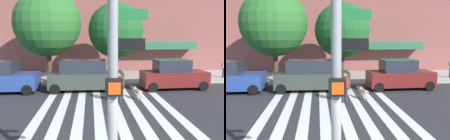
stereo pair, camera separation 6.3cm
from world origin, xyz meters
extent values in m
plane|color=#2B2B2D|center=(0.00, 5.94, 0.00)|extent=(160.00, 160.00, 0.00)
cube|color=#A59F96|center=(0.00, 14.88, 0.07)|extent=(80.00, 6.00, 0.15)
cube|color=silver|center=(-3.13, 5.94, 0.00)|extent=(0.45, 11.28, 0.01)
cube|color=silver|center=(-2.23, 5.94, 0.00)|extent=(0.45, 11.28, 0.01)
cube|color=silver|center=(-1.33, 5.94, 0.00)|extent=(0.45, 11.28, 0.01)
cube|color=silver|center=(-0.43, 5.94, 0.00)|extent=(0.45, 11.28, 0.01)
cube|color=silver|center=(0.47, 5.94, 0.00)|extent=(0.45, 11.28, 0.01)
cube|color=silver|center=(1.37, 5.94, 0.00)|extent=(0.45, 11.28, 0.01)
cube|color=silver|center=(2.27, 5.94, 0.00)|extent=(0.45, 11.28, 0.01)
cube|color=silver|center=(3.17, 5.94, 0.00)|extent=(0.45, 11.28, 0.01)
cube|color=#2A623F|center=(5.98, 17.28, 2.75)|extent=(6.96, 1.60, 0.70)
cylinder|color=gray|center=(-0.40, -0.73, 3.05)|extent=(0.18, 0.18, 5.80)
cube|color=black|center=(-0.40, -0.93, 2.75)|extent=(0.28, 0.18, 0.28)
cube|color=#E54C14|center=(-0.40, -1.03, 2.75)|extent=(0.20, 0.01, 0.20)
cube|color=#19662D|center=(-0.10, -0.73, 3.95)|extent=(0.60, 0.03, 0.18)
cube|color=black|center=(-0.12, -0.73, 3.45)|extent=(0.56, 0.03, 0.20)
cylinder|color=black|center=(-4.72, 11.31, 0.33)|extent=(0.66, 0.22, 0.66)
cylinder|color=black|center=(-4.72, 9.51, 0.33)|extent=(0.66, 0.22, 0.66)
cube|color=#333C34|center=(-1.06, 10.40, 0.75)|extent=(4.89, 1.95, 1.00)
cube|color=#232833|center=(-1.26, 10.41, 1.67)|extent=(2.96, 1.69, 0.82)
cylinder|color=black|center=(0.90, 11.21, 0.33)|extent=(0.66, 0.23, 0.66)
cylinder|color=black|center=(0.87, 9.52, 0.33)|extent=(0.66, 0.23, 0.66)
cylinder|color=black|center=(-2.99, 11.29, 0.33)|extent=(0.66, 0.23, 0.66)
cylinder|color=black|center=(-3.03, 9.59, 0.33)|extent=(0.66, 0.23, 0.66)
cube|color=maroon|center=(4.95, 10.40, 0.74)|extent=(4.49, 1.97, 0.99)
cube|color=#232833|center=(4.77, 10.40, 1.64)|extent=(2.30, 1.68, 0.81)
cylinder|color=black|center=(6.66, 11.29, 0.33)|extent=(0.67, 0.24, 0.66)
cylinder|color=black|center=(6.71, 9.62, 0.33)|extent=(0.67, 0.24, 0.66)
cylinder|color=black|center=(3.18, 11.19, 0.33)|extent=(0.67, 0.24, 0.66)
cylinder|color=black|center=(3.23, 9.51, 0.33)|extent=(0.67, 0.24, 0.66)
cylinder|color=#4C3823|center=(-3.93, 13.02, 1.69)|extent=(0.36, 0.36, 3.09)
sphere|color=#286628|center=(-3.93, 13.02, 4.61)|extent=(5.00, 5.00, 5.00)
cylinder|color=#4C3823|center=(1.21, 13.20, 1.53)|extent=(0.39, 0.39, 2.76)
sphere|color=#1E5623|center=(1.21, 13.20, 4.09)|extent=(4.28, 4.28, 4.28)
cylinder|color=#282D4C|center=(0.63, 7.38, 0.41)|extent=(0.19, 0.19, 0.82)
cylinder|color=#282D4C|center=(0.82, 7.44, 0.41)|extent=(0.19, 0.19, 0.82)
cube|color=maroon|center=(0.72, 7.41, 1.12)|extent=(0.43, 0.34, 0.60)
cylinder|color=maroon|center=(0.50, 7.33, 1.15)|extent=(0.24, 0.15, 0.57)
cylinder|color=maroon|center=(0.95, 7.48, 1.15)|extent=(0.24, 0.15, 0.57)
sphere|color=#936B51|center=(0.72, 7.41, 1.53)|extent=(0.28, 0.28, 0.22)
cylinder|color=tan|center=(1.92, 7.96, 0.45)|extent=(0.42, 0.64, 0.26)
sphere|color=tan|center=(1.80, 8.31, 0.55)|extent=(0.25, 0.25, 0.20)
cylinder|color=tan|center=(2.03, 7.58, 0.50)|extent=(0.10, 0.23, 0.16)
cylinder|color=tan|center=(1.79, 8.13, 0.16)|extent=(0.07, 0.07, 0.32)
cylinder|color=tan|center=(1.92, 8.17, 0.16)|extent=(0.07, 0.07, 0.32)
cylinder|color=tan|center=(1.91, 7.74, 0.16)|extent=(0.07, 0.07, 0.32)
cylinder|color=tan|center=(2.04, 7.78, 0.16)|extent=(0.07, 0.07, 0.32)
cylinder|color=#282D4C|center=(10.51, 13.52, 0.56)|extent=(0.18, 0.18, 0.82)
cylinder|color=#B2ADA3|center=(10.37, 13.54, 1.30)|extent=(0.24, 0.13, 0.57)
camera|label=1|loc=(-0.78, -4.57, 3.57)|focal=36.29mm
camera|label=2|loc=(-0.72, -4.58, 3.57)|focal=36.29mm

